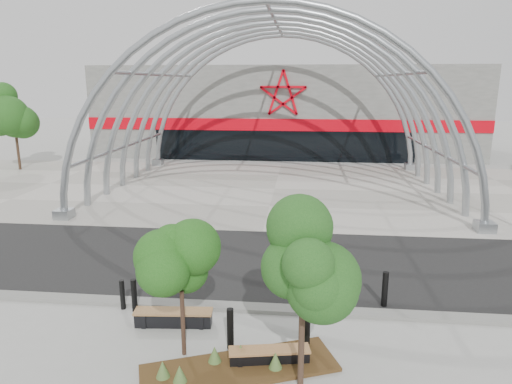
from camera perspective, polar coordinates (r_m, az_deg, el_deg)
ground at (r=14.37m, az=-1.69°, el=-13.96°), size 140.00×140.00×0.00m
road at (r=17.52m, az=-0.17°, el=-8.65°), size 140.00×7.00×0.02m
forecourt at (r=28.94m, az=2.34°, el=0.39°), size 60.00×17.00×0.04m
kerb at (r=14.12m, az=-1.82°, el=-14.21°), size 60.00×0.50×0.12m
arena_building at (r=46.18m, az=3.81°, el=10.32°), size 34.00×15.24×8.00m
vault_canopy at (r=28.94m, az=2.34°, el=0.38°), size 20.80×15.80×20.36m
planting_bed at (r=11.56m, az=-2.39°, el=-20.82°), size 4.83×3.01×0.49m
street_tree_0 at (r=11.15m, az=-9.42°, el=-8.84°), size 1.48×1.48×3.38m
street_tree_1 at (r=9.77m, az=5.95°, el=-9.05°), size 1.71×1.71×4.04m
bench_0 at (r=13.42m, az=-10.26°, el=-15.23°), size 2.21×0.65×0.46m
bench_1 at (r=11.70m, az=1.68°, el=-19.87°), size 2.00×0.77×0.41m
bollard_0 at (r=14.27m, az=-14.99°, el=-12.38°), size 0.16×0.16×1.01m
bollard_1 at (r=14.52m, az=-16.36°, el=-12.21°), size 0.15×0.15×0.92m
bollard_2 at (r=12.09m, az=-3.23°, el=-16.70°), size 0.18×0.18×1.10m
bollard_3 at (r=12.21m, az=6.38°, el=-16.47°), size 0.18×0.18×1.10m
bollard_4 at (r=14.58m, az=15.81°, el=-11.64°), size 0.18×0.18×1.12m
bg_tree_0 at (r=39.23m, az=-28.11°, el=9.13°), size 3.00×3.00×6.45m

